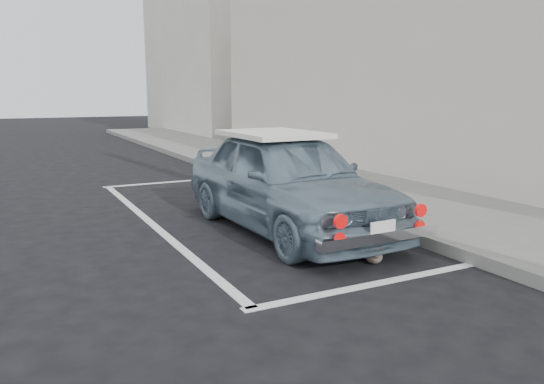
# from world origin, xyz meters

# --- Properties ---
(ground) EXTENTS (80.00, 80.00, 0.00)m
(ground) POSITION_xyz_m (0.00, 0.00, 0.00)
(ground) COLOR black
(ground) RESTS_ON ground
(sidewalk) EXTENTS (2.80, 40.00, 0.15)m
(sidewalk) POSITION_xyz_m (3.20, 2.00, 0.07)
(sidewalk) COLOR slate
(sidewalk) RESTS_ON ground
(shop_building) EXTENTS (3.50, 18.00, 7.00)m
(shop_building) POSITION_xyz_m (6.33, 4.00, 3.49)
(shop_building) COLOR beige
(shop_building) RESTS_ON ground
(building_far) EXTENTS (3.50, 10.00, 8.00)m
(building_far) POSITION_xyz_m (6.35, 20.00, 4.00)
(building_far) COLOR beige
(building_far) RESTS_ON ground
(pline_rear) EXTENTS (3.00, 0.12, 0.01)m
(pline_rear) POSITION_xyz_m (0.50, -0.50, 0.00)
(pline_rear) COLOR silver
(pline_rear) RESTS_ON ground
(pline_front) EXTENTS (3.00, 0.12, 0.01)m
(pline_front) POSITION_xyz_m (0.50, 6.50, 0.00)
(pline_front) COLOR silver
(pline_front) RESTS_ON ground
(pline_side) EXTENTS (0.12, 7.00, 0.01)m
(pline_side) POSITION_xyz_m (-0.90, 3.00, 0.00)
(pline_side) COLOR silver
(pline_side) RESTS_ON ground
(retro_coupe) EXTENTS (1.74, 4.15, 1.40)m
(retro_coupe) POSITION_xyz_m (0.73, 1.83, 0.71)
(retro_coupe) COLOR slate
(retro_coupe) RESTS_ON ground
(cat) EXTENTS (0.29, 0.41, 0.24)m
(cat) POSITION_xyz_m (0.87, 0.04, 0.11)
(cat) COLOR #685A4F
(cat) RESTS_ON ground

